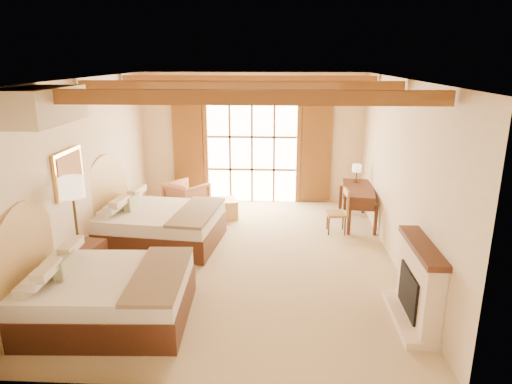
# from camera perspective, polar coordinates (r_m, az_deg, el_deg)

# --- Properties ---
(floor) EXTENTS (7.00, 7.00, 0.00)m
(floor) POSITION_cam_1_polar(r_m,az_deg,el_deg) (8.51, -1.90, -8.08)
(floor) COLOR #D1BA8B
(floor) RESTS_ON ground
(wall_back) EXTENTS (5.50, 0.00, 5.50)m
(wall_back) POSITION_cam_1_polar(r_m,az_deg,el_deg) (11.40, -0.49, 6.69)
(wall_back) COLOR beige
(wall_back) RESTS_ON ground
(wall_left) EXTENTS (0.00, 7.00, 7.00)m
(wall_left) POSITION_cam_1_polar(r_m,az_deg,el_deg) (8.66, -20.46, 2.50)
(wall_left) COLOR beige
(wall_left) RESTS_ON ground
(wall_right) EXTENTS (0.00, 7.00, 7.00)m
(wall_right) POSITION_cam_1_polar(r_m,az_deg,el_deg) (8.22, 17.48, 2.07)
(wall_right) COLOR beige
(wall_right) RESTS_ON ground
(ceiling) EXTENTS (7.00, 7.00, 0.00)m
(ceiling) POSITION_cam_1_polar(r_m,az_deg,el_deg) (7.75, -2.12, 13.97)
(ceiling) COLOR #AA793B
(ceiling) RESTS_ON ground
(ceiling_beams) EXTENTS (5.39, 4.60, 0.18)m
(ceiling_beams) POSITION_cam_1_polar(r_m,az_deg,el_deg) (7.76, -2.11, 13.08)
(ceiling_beams) COLOR brown
(ceiling_beams) RESTS_ON ceiling
(french_doors) EXTENTS (3.95, 0.08, 2.60)m
(french_doors) POSITION_cam_1_polar(r_m,az_deg,el_deg) (11.41, -0.51, 4.91)
(french_doors) COLOR white
(french_doors) RESTS_ON ground
(fireplace) EXTENTS (0.46, 1.40, 1.16)m
(fireplace) POSITION_cam_1_polar(r_m,az_deg,el_deg) (6.75, 19.53, -11.21)
(fireplace) COLOR beige
(fireplace) RESTS_ON ground
(painting) EXTENTS (0.06, 0.95, 0.75)m
(painting) POSITION_cam_1_polar(r_m,az_deg,el_deg) (7.95, -22.33, 2.22)
(painting) COLOR gold
(painting) RESTS_ON wall_left
(canopy_valance) EXTENTS (0.70, 1.40, 0.45)m
(canopy_valance) POSITION_cam_1_polar(r_m,az_deg,el_deg) (6.52, -25.63, 9.72)
(canopy_valance) COLOR beige
(canopy_valance) RESTS_ON ceiling
(bed_near) EXTENTS (2.32, 1.79, 1.49)m
(bed_near) POSITION_cam_1_polar(r_m,az_deg,el_deg) (6.85, -19.63, -11.38)
(bed_near) COLOR #4C281B
(bed_near) RESTS_ON floor
(bed_far) EXTENTS (2.49, 1.99, 1.51)m
(bed_far) POSITION_cam_1_polar(r_m,az_deg,el_deg) (9.18, -13.06, -3.58)
(bed_far) COLOR #4C281B
(bed_far) RESTS_ON floor
(nightstand) EXTENTS (0.65, 0.65, 0.67)m
(nightstand) POSITION_cam_1_polar(r_m,az_deg,el_deg) (8.00, -20.68, -8.27)
(nightstand) COLOR #4C281B
(nightstand) RESTS_ON floor
(floor_lamp) EXTENTS (0.38, 0.38, 1.78)m
(floor_lamp) POSITION_cam_1_polar(r_m,az_deg,el_deg) (7.58, -21.95, -0.23)
(floor_lamp) COLOR #372D18
(floor_lamp) RESTS_ON floor
(armchair) EXTENTS (1.15, 1.16, 0.76)m
(armchair) POSITION_cam_1_polar(r_m,az_deg,el_deg) (10.80, -8.63, -0.72)
(armchair) COLOR #9D6140
(armchair) RESTS_ON floor
(ottoman) EXTENTS (0.71, 0.71, 0.43)m
(ottoman) POSITION_cam_1_polar(r_m,az_deg,el_deg) (10.49, -4.04, -2.04)
(ottoman) COLOR tan
(ottoman) RESTS_ON floor
(desk) EXTENTS (0.83, 1.59, 0.82)m
(desk) POSITION_cam_1_polar(r_m,az_deg,el_deg) (10.27, 12.53, -1.49)
(desk) COLOR #4C281B
(desk) RESTS_ON floor
(desk_chair) EXTENTS (0.44, 0.44, 0.94)m
(desk_chair) POSITION_cam_1_polar(r_m,az_deg,el_deg) (9.69, 10.14, -3.36)
(desk_chair) COLOR #A27442
(desk_chair) RESTS_ON floor
(desk_lamp) EXTENTS (0.20, 0.20, 0.41)m
(desk_lamp) POSITION_cam_1_polar(r_m,az_deg,el_deg) (10.54, 12.49, 2.85)
(desk_lamp) COLOR #372D18
(desk_lamp) RESTS_ON desk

